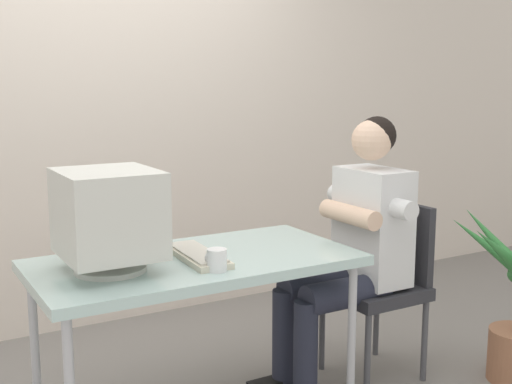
# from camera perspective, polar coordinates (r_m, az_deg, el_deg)

# --- Properties ---
(wall_back) EXTENTS (8.00, 0.10, 3.00)m
(wall_back) POSITION_cam_1_polar(r_m,az_deg,el_deg) (4.04, -10.07, 10.27)
(wall_back) COLOR beige
(wall_back) RESTS_ON ground_plane
(desk) EXTENTS (1.33, 0.68, 0.73)m
(desk) POSITION_cam_1_polar(r_m,az_deg,el_deg) (2.74, -5.27, -6.74)
(desk) COLOR #B7B7BC
(desk) RESTS_ON ground_plane
(crt_monitor) EXTENTS (0.36, 0.39, 0.39)m
(crt_monitor) POSITION_cam_1_polar(r_m,az_deg,el_deg) (2.54, -12.59, -1.95)
(crt_monitor) COLOR silver
(crt_monitor) RESTS_ON desk
(keyboard) EXTENTS (0.16, 0.43, 0.03)m
(keyboard) POSITION_cam_1_polar(r_m,az_deg,el_deg) (2.71, -5.07, -5.46)
(keyboard) COLOR beige
(keyboard) RESTS_ON desk
(office_chair) EXTENTS (0.41, 0.41, 0.85)m
(office_chair) POSITION_cam_1_polar(r_m,az_deg,el_deg) (3.31, 11.02, -7.29)
(office_chair) COLOR #4C4C51
(office_chair) RESTS_ON ground_plane
(person_seated) EXTENTS (0.73, 0.56, 1.28)m
(person_seated) POSITION_cam_1_polar(r_m,az_deg,el_deg) (3.14, 8.41, -4.44)
(person_seated) COLOR silver
(person_seated) RESTS_ON ground_plane
(desk_mug) EXTENTS (0.08, 0.09, 0.09)m
(desk_mug) POSITION_cam_1_polar(r_m,az_deg,el_deg) (2.53, -3.45, -5.90)
(desk_mug) COLOR white
(desk_mug) RESTS_ON desk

